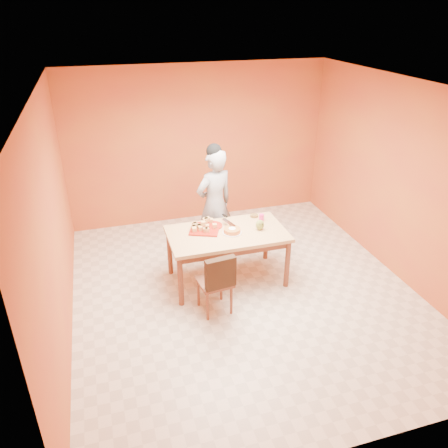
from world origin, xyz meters
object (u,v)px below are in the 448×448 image
object	(u,v)px
red_dinner_plate	(212,226)
checker_tin	(254,216)
dining_table	(227,238)
pastry_platter	(205,229)
egg_ornament	(260,225)
magenta_glass	(261,217)
person	(215,204)
dining_chair	(215,281)
sponge_cake	(232,230)

from	to	relation	value
red_dinner_plate	checker_tin	xyz separation A→B (m)	(0.66, 0.12, 0.01)
dining_table	pastry_platter	size ratio (longest dim) A/B	4.14
pastry_platter	checker_tin	world-z (taller)	checker_tin
red_dinner_plate	checker_tin	distance (m)	0.67
pastry_platter	egg_ornament	bearing A→B (deg)	-16.08
dining_table	magenta_glass	world-z (taller)	magenta_glass
person	checker_tin	bearing A→B (deg)	121.02
dining_chair	pastry_platter	world-z (taller)	dining_chair
dining_table	dining_chair	bearing A→B (deg)	-119.07
person	pastry_platter	size ratio (longest dim) A/B	4.41
dining_chair	checker_tin	size ratio (longest dim) A/B	7.76
pastry_platter	checker_tin	distance (m)	0.81
magenta_glass	checker_tin	world-z (taller)	magenta_glass
pastry_platter	egg_ornament	distance (m)	0.76
dining_chair	red_dinner_plate	size ratio (longest dim) A/B	3.08
dining_chair	magenta_glass	distance (m)	1.29
dining_table	egg_ornament	distance (m)	0.48
dining_table	checker_tin	size ratio (longest dim) A/B	14.30
dining_chair	person	size ratio (longest dim) A/B	0.51
pastry_platter	sponge_cake	distance (m)	0.38
dining_table	red_dinner_plate	bearing A→B (deg)	122.41
red_dinner_plate	egg_ornament	size ratio (longest dim) A/B	1.91
red_dinner_plate	sponge_cake	bearing A→B (deg)	-52.45
checker_tin	egg_ornament	bearing A→B (deg)	-99.09
person	magenta_glass	xyz separation A→B (m)	(0.54, -0.54, -0.04)
person	sponge_cake	bearing A→B (deg)	72.09
magenta_glass	sponge_cake	bearing A→B (deg)	-155.23
dining_chair	egg_ornament	size ratio (longest dim) A/B	5.88
red_dinner_plate	magenta_glass	xyz separation A→B (m)	(0.72, -0.03, 0.04)
person	egg_ornament	distance (m)	0.90
magenta_glass	pastry_platter	bearing A→B (deg)	-176.81
dining_chair	red_dinner_plate	bearing A→B (deg)	69.58
dining_table	pastry_platter	world-z (taller)	pastry_platter
egg_ornament	pastry_platter	bearing A→B (deg)	173.15
pastry_platter	magenta_glass	world-z (taller)	magenta_glass
person	sponge_cake	size ratio (longest dim) A/B	7.45
person	pastry_platter	world-z (taller)	person
egg_ornament	magenta_glass	distance (m)	0.28
dining_chair	magenta_glass	size ratio (longest dim) A/B	8.78
red_dinner_plate	sponge_cake	xyz separation A→B (m)	(0.20, -0.27, 0.03)
person	magenta_glass	distance (m)	0.77
pastry_platter	magenta_glass	xyz separation A→B (m)	(0.84, 0.05, 0.04)
red_dinner_plate	sponge_cake	world-z (taller)	sponge_cake
egg_ornament	sponge_cake	bearing A→B (deg)	-173.59
pastry_platter	magenta_glass	bearing A→B (deg)	3.19
red_dinner_plate	dining_table	bearing A→B (deg)	-57.59
dining_chair	sponge_cake	xyz separation A→B (m)	(0.41, 0.60, 0.35)
egg_ornament	red_dinner_plate	bearing A→B (deg)	163.66
sponge_cake	magenta_glass	world-z (taller)	magenta_glass
dining_chair	red_dinner_plate	xyz separation A→B (m)	(0.20, 0.86, 0.32)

